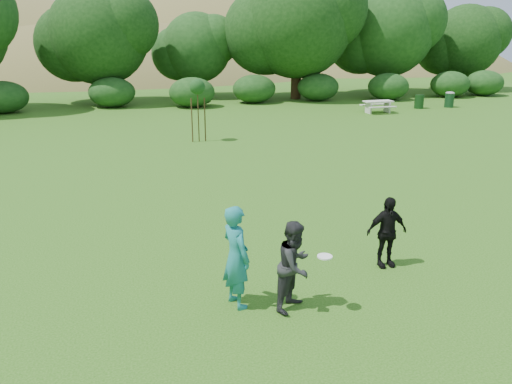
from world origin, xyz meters
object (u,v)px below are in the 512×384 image
Objects in this scene: player_grey at (295,266)px; sapling at (197,89)px; trash_can_near at (419,102)px; trash_can_lidded at (449,99)px; player_teal at (236,257)px; picnic_table at (378,105)px; player_black at (387,232)px.

sapling is (0.65, 15.00, 1.58)m from player_grey.
player_grey is 15.09m from sapling.
trash_can_lidded is (2.25, -0.08, 0.09)m from trash_can_near.
picnic_table is at bearing -52.62° from player_teal.
picnic_table is (10.37, 19.44, -0.26)m from player_black.
player_teal reaches higher than picnic_table.
player_grey is at bearing -154.74° from player_black.
player_teal is 3.55m from player_black.
player_teal is 28.87m from trash_can_lidded.
player_black is at bearing -17.56° from player_grey.
picnic_table is at bearing 24.53° from sapling.
trash_can_near is (17.42, 21.21, -0.52)m from player_teal.
trash_can_lidded is at bearing -2.09° from trash_can_near.
player_black is 24.78m from trash_can_near.
trash_can_lidded is (16.20, 20.39, -0.24)m from player_black.
trash_can_lidded reaches higher than trash_can_near.
picnic_table is at bearing -163.97° from trash_can_near.
player_teal is at bearing -167.03° from player_black.
player_black reaches higher than picnic_table.
player_teal is 27.45m from trash_can_near.
trash_can_near is at bearing 22.68° from sapling.
player_teal is 0.68× the size of sapling.
picnic_table is at bearing 62.87° from player_black.
sapling is at bearing -157.32° from trash_can_near.
picnic_table is at bearing -170.76° from trash_can_lidded.
player_teal is 2.16× the size of trash_can_near.
trash_can_near is 2.25m from trash_can_lidded.
sapling is 13.52m from picnic_table.
sapling is at bearing 98.39° from player_black.
player_teal is at bearing -129.40° from trash_can_near.
player_teal is at bearing -124.43° from picnic_table.
player_black is at bearing -128.48° from trash_can_lidded.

